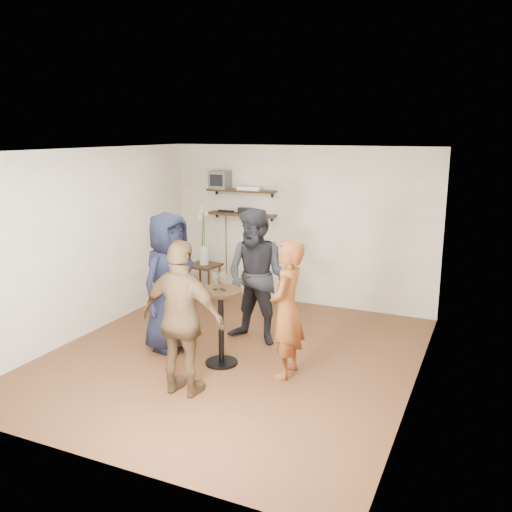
{
  "coord_description": "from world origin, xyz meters",
  "views": [
    {
      "loc": [
        2.93,
        -5.78,
        2.82
      ],
      "look_at": [
        0.16,
        0.4,
        1.26
      ],
      "focal_mm": 38.0,
      "sensor_mm": 36.0,
      "label": 1
    }
  ],
  "objects": [
    {
      "name": "wine_glass_fl",
      "position": [
        -0.08,
        -0.27,
        1.1
      ],
      "size": [
        0.07,
        0.07,
        0.21
      ],
      "color": "silver",
      "rests_on": "drinks_table"
    },
    {
      "name": "shelf_lower",
      "position": [
        -1.0,
        2.38,
        1.45
      ],
      "size": [
        1.2,
        0.25,
        0.04
      ],
      "primitive_type": "cube",
      "color": "black",
      "rests_on": "room"
    },
    {
      "name": "side_table",
      "position": [
        -1.57,
        2.08,
        0.49
      ],
      "size": [
        0.55,
        0.55,
        0.59
      ],
      "rotation": [
        0.0,
        0.0,
        -0.12
      ],
      "color": "black",
      "rests_on": "room"
    },
    {
      "name": "crt_monitor",
      "position": [
        -1.39,
        2.38,
        2.02
      ],
      "size": [
        0.32,
        0.3,
        0.3
      ],
      "primitive_type": "cube",
      "color": "#59595B",
      "rests_on": "shelf_upper"
    },
    {
      "name": "person_plaid",
      "position": [
        0.82,
        -0.22,
        0.81
      ],
      "size": [
        0.41,
        0.61,
        1.63
      ],
      "primitive_type": "imported",
      "rotation": [
        0.0,
        0.0,
        -1.54
      ],
      "color": "red",
      "rests_on": "room"
    },
    {
      "name": "wine_glass_bl",
      "position": [
        -0.04,
        -0.19,
        1.09
      ],
      "size": [
        0.06,
        0.06,
        0.19
      ],
      "color": "silver",
      "rests_on": "drinks_table"
    },
    {
      "name": "power_strip",
      "position": [
        -1.32,
        2.42,
        1.48
      ],
      "size": [
        0.3,
        0.05,
        0.03
      ],
      "primitive_type": "cube",
      "color": "black",
      "rests_on": "shelf_lower"
    },
    {
      "name": "person_brown",
      "position": [
        -0.03,
        -1.09,
        0.86
      ],
      "size": [
        1.01,
        0.43,
        1.72
      ],
      "primitive_type": "imported",
      "rotation": [
        0.0,
        0.0,
        3.13
      ],
      "color": "#48331F",
      "rests_on": "room"
    },
    {
      "name": "shelf_upper",
      "position": [
        -1.0,
        2.38,
        1.85
      ],
      "size": [
        1.2,
        0.25,
        0.04
      ],
      "primitive_type": "cube",
      "color": "black",
      "rests_on": "room"
    },
    {
      "name": "drinks_table",
      "position": [
        -0.02,
        -0.24,
        0.61
      ],
      "size": [
        0.52,
        0.52,
        0.96
      ],
      "color": "black",
      "rests_on": "room"
    },
    {
      "name": "room",
      "position": [
        0.0,
        0.0,
        1.3
      ],
      "size": [
        4.58,
        5.08,
        2.68
      ],
      "color": "#4D2B18",
      "rests_on": "ground"
    },
    {
      "name": "wine_glass_br",
      "position": [
        0.0,
        -0.24,
        1.11
      ],
      "size": [
        0.07,
        0.07,
        0.22
      ],
      "color": "silver",
      "rests_on": "drinks_table"
    },
    {
      "name": "vase_lilies",
      "position": [
        -1.57,
        2.08,
        0.92
      ],
      "size": [
        0.2,
        0.21,
        1.05
      ],
      "rotation": [
        0.0,
        0.0,
        -0.12
      ],
      "color": "silver",
      "rests_on": "side_table"
    },
    {
      "name": "person_navy",
      "position": [
        -0.85,
        -0.08,
        0.92
      ],
      "size": [
        0.74,
        0.99,
        1.83
      ],
      "primitive_type": "imported",
      "rotation": [
        0.0,
        0.0,
        1.38
      ],
      "color": "black",
      "rests_on": "room"
    },
    {
      "name": "dvd_deck",
      "position": [
        -0.82,
        2.38,
        1.9
      ],
      "size": [
        0.4,
        0.24,
        0.06
      ],
      "primitive_type": "cube",
      "color": "silver",
      "rests_on": "shelf_upper"
    },
    {
      "name": "radio",
      "position": [
        -0.93,
        2.38,
        1.52
      ],
      "size": [
        0.22,
        0.1,
        0.1
      ],
      "primitive_type": "cube",
      "color": "black",
      "rests_on": "shelf_lower"
    },
    {
      "name": "wine_glass_fr",
      "position": [
        0.05,
        -0.27,
        1.1
      ],
      "size": [
        0.07,
        0.07,
        0.21
      ],
      "color": "silver",
      "rests_on": "drinks_table"
    },
    {
      "name": "person_dark",
      "position": [
        0.08,
        0.6,
        0.92
      ],
      "size": [
        0.97,
        0.8,
        1.84
      ],
      "primitive_type": "imported",
      "rotation": [
        0.0,
        0.0,
        -0.12
      ],
      "color": "black",
      "rests_on": "room"
    }
  ]
}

